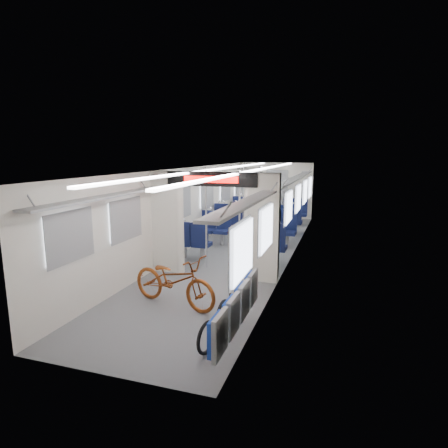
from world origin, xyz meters
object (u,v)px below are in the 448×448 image
(bike_hoop_a, at_px, (207,339))
(bike_hoop_c, at_px, (231,308))
(stanchion_near_right, at_px, (239,220))
(stanchion_far_right, at_px, (261,204))
(seat_bay_near_left, at_px, (205,232))
(seat_bay_far_right, at_px, (292,214))
(flip_bench, at_px, (237,307))
(stanchion_near_left, at_px, (206,220))
(seat_bay_near_right, at_px, (274,233))
(bike_hoop_b, at_px, (223,317))
(stanchion_far_left, at_px, (243,202))
(bicycle, at_px, (174,280))
(seat_bay_far_left, at_px, (237,213))

(bike_hoop_a, bearing_deg, bike_hoop_c, 89.63)
(stanchion_near_right, height_order, stanchion_far_right, same)
(seat_bay_near_left, bearing_deg, seat_bay_far_right, 63.94)
(flip_bench, relative_size, seat_bay_far_right, 1.02)
(seat_bay_far_right, height_order, stanchion_near_right, stanchion_near_right)
(stanchion_far_right, bearing_deg, stanchion_near_left, -100.70)
(bike_hoop_c, xyz_separation_m, seat_bay_near_right, (-0.09, 4.31, 0.37))
(bike_hoop_b, distance_m, seat_bay_near_right, 4.69)
(flip_bench, relative_size, stanchion_far_left, 0.92)
(seat_bay_near_right, bearing_deg, bike_hoop_a, -89.12)
(bike_hoop_c, xyz_separation_m, stanchion_far_right, (-0.77, 5.75, 0.95))
(bike_hoop_c, xyz_separation_m, seat_bay_near_left, (-1.96, 3.98, 0.34))
(seat_bay_near_left, distance_m, stanchion_near_right, 1.84)
(bike_hoop_b, bearing_deg, bike_hoop_c, 89.28)
(bike_hoop_a, bearing_deg, flip_bench, 44.24)
(bicycle, distance_m, flip_bench, 1.80)
(flip_bench, xyz_separation_m, bike_hoop_a, (-0.34, -0.33, -0.37))
(seat_bay_far_right, bearing_deg, seat_bay_far_left, -163.72)
(seat_bay_far_right, bearing_deg, bike_hoop_a, -89.46)
(stanchion_near_left, bearing_deg, bike_hoop_b, -64.95)
(seat_bay_near_right, height_order, stanchion_near_left, stanchion_near_left)
(stanchion_near_left, xyz_separation_m, stanchion_near_right, (0.72, 0.30, 0.00))
(seat_bay_near_right, xyz_separation_m, stanchion_near_left, (-1.28, -1.75, 0.58))
(seat_bay_near_left, bearing_deg, bike_hoop_a, -68.97)
(seat_bay_near_left, xyz_separation_m, seat_bay_far_right, (1.87, 3.82, 0.00))
(bicycle, distance_m, seat_bay_far_left, 7.04)
(bike_hoop_a, bearing_deg, seat_bay_near_right, 90.88)
(seat_bay_far_right, distance_m, stanchion_near_left, 5.44)
(seat_bay_near_left, bearing_deg, seat_bay_far_left, 90.00)
(flip_bench, distance_m, bike_hoop_a, 0.60)
(flip_bench, distance_m, stanchion_near_right, 3.79)
(stanchion_far_left, bearing_deg, stanchion_near_right, -76.59)
(bike_hoop_c, height_order, seat_bay_near_right, seat_bay_near_right)
(flip_bench, bearing_deg, seat_bay_near_left, 115.71)
(bike_hoop_c, bearing_deg, stanchion_near_right, 102.86)
(bike_hoop_a, bearing_deg, bicycle, 129.56)
(bicycle, height_order, bike_hoop_b, bicycle)
(seat_bay_far_right, distance_m, stanchion_far_right, 2.25)
(seat_bay_near_right, xyz_separation_m, seat_bay_far_left, (-1.87, 2.96, -0.00))
(bike_hoop_b, bearing_deg, bike_hoop_a, -90.19)
(bike_hoop_c, height_order, seat_bay_far_left, seat_bay_far_left)
(bike_hoop_b, xyz_separation_m, seat_bay_near_right, (-0.09, 4.68, 0.35))
(bike_hoop_c, bearing_deg, bike_hoop_a, -90.37)
(seat_bay_near_left, bearing_deg, bike_hoop_b, -65.84)
(bike_hoop_c, distance_m, stanchion_far_left, 6.31)
(bike_hoop_b, height_order, stanchion_near_left, stanchion_near_left)
(bike_hoop_b, distance_m, seat_bay_far_left, 7.89)
(bike_hoop_a, bearing_deg, stanchion_far_left, 101.14)
(bike_hoop_b, relative_size, seat_bay_far_right, 0.24)
(seat_bay_near_right, bearing_deg, stanchion_far_right, 115.18)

